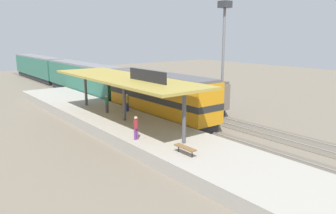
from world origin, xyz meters
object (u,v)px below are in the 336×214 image
object	(u,v)px
passenger_carriage_rear	(38,67)
person_walking	(107,103)
platform_bench	(185,148)
person_waiting	(127,102)
light_mast	(224,33)
passenger_carriage_front	(83,78)
locomotive	(159,96)
person_boarding	(136,127)
freight_car	(181,92)

from	to	relation	value
passenger_carriage_rear	person_walking	distance (m)	36.70
platform_bench	passenger_carriage_rear	xyz separation A→B (m)	(6.00, 49.71, 0.97)
person_walking	person_waiting	bearing A→B (deg)	-19.81
passenger_carriage_rear	light_mast	size ratio (longest dim) A/B	1.71
passenger_carriage_front	light_mast	distance (m)	21.45
locomotive	passenger_carriage_front	size ratio (longest dim) A/B	0.72
person_walking	person_boarding	distance (m)	9.13
passenger_carriage_rear	passenger_carriage_front	bearing A→B (deg)	-90.00
platform_bench	locomotive	xyz separation A→B (m)	(6.00, 10.91, 1.07)
freight_car	person_walking	bearing A→B (deg)	178.65
person_walking	person_boarding	xyz separation A→B (m)	(-2.30, -8.84, 0.00)
passenger_carriage_front	light_mast	world-z (taller)	light_mast
locomotive	passenger_carriage_rear	distance (m)	38.80
platform_bench	freight_car	distance (m)	16.84
freight_car	person_boarding	size ratio (longest dim) A/B	7.02
person_boarding	passenger_carriage_front	bearing A→B (deg)	74.50
platform_bench	light_mast	distance (m)	18.38
platform_bench	person_boarding	size ratio (longest dim) A/B	0.99
passenger_carriage_rear	person_waiting	distance (m)	37.19
light_mast	person_waiting	bearing A→B (deg)	165.24
platform_bench	person_walking	bearing A→B (deg)	83.49
light_mast	locomotive	bearing A→B (deg)	172.42
passenger_carriage_front	passenger_carriage_rear	bearing A→B (deg)	90.00
locomotive	person_waiting	world-z (taller)	locomotive
freight_car	person_boarding	xyz separation A→B (m)	(-11.39, -8.63, -0.12)
passenger_carriage_front	person_walking	bearing A→B (deg)	-106.01
light_mast	person_boarding	distance (m)	16.88
person_waiting	passenger_carriage_rear	bearing A→B (deg)	85.95
person_boarding	freight_car	bearing A→B (deg)	37.15
platform_bench	locomotive	bearing A→B (deg)	61.19
passenger_carriage_rear	person_waiting	xyz separation A→B (m)	(-2.63, -37.09, -0.46)
passenger_carriage_rear	person_boarding	xyz separation A→B (m)	(-6.79, -45.26, -0.46)
locomotive	light_mast	distance (m)	9.89
passenger_carriage_front	light_mast	bearing A→B (deg)	-67.72
passenger_carriage_front	locomotive	bearing A→B (deg)	-90.00
light_mast	person_walking	bearing A→B (deg)	164.46
locomotive	person_boarding	xyz separation A→B (m)	(-6.79, -6.46, -0.56)
passenger_carriage_front	freight_car	world-z (taller)	passenger_carriage_front
passenger_carriage_front	freight_car	distance (m)	16.50
person_boarding	platform_bench	bearing A→B (deg)	-79.99
freight_car	light_mast	distance (m)	7.86
platform_bench	person_waiting	distance (m)	13.07
person_walking	platform_bench	bearing A→B (deg)	-96.51
passenger_carriage_rear	freight_car	bearing A→B (deg)	-82.84
platform_bench	person_boarding	xyz separation A→B (m)	(-0.79, 4.45, 0.51)
platform_bench	passenger_carriage_front	bearing A→B (deg)	78.28
locomotive	light_mast	xyz separation A→B (m)	(7.80, -1.04, 5.99)
passenger_carriage_front	person_waiting	xyz separation A→B (m)	(-2.63, -16.29, -0.46)
person_boarding	person_waiting	bearing A→B (deg)	63.05
locomotive	person_waiting	size ratio (longest dim) A/B	8.44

